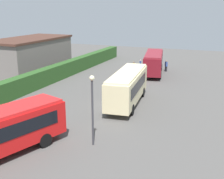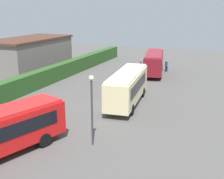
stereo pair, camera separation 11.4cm
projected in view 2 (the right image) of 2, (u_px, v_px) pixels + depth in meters
The scene contains 10 objects.
ground_plane at pixel (111, 106), 28.44m from camera, with size 85.99×85.99×0.00m, color #514F4C.
bus_cream at pixel (127, 86), 28.59m from camera, with size 9.65×3.42×3.30m.
bus_maroon at pixel (154, 62), 41.46m from camera, with size 9.14×4.10×3.14m.
person_left at pixel (106, 93), 29.73m from camera, with size 0.45×0.50×1.66m.
person_center at pixel (134, 67), 42.33m from camera, with size 0.43×0.48×1.74m.
person_right at pixel (141, 65), 44.31m from camera, with size 0.49×0.38×1.66m.
person_far at pixel (167, 66), 43.58m from camera, with size 0.55×0.49×1.68m.
hedge_row at pixel (21, 85), 32.14m from camera, with size 55.00×1.32×2.03m, color #2A5121.
depot_building at pixel (31, 55), 43.50m from camera, with size 13.95×6.70×4.99m.
lamppost at pixel (92, 102), 19.64m from camera, with size 0.36×0.36×5.05m.
Camera 2 is at (-24.80, -10.39, 9.41)m, focal length 46.32 mm.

